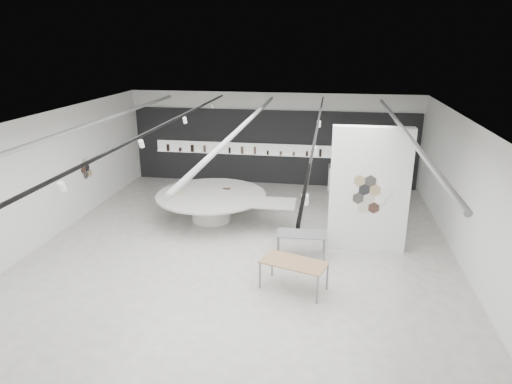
% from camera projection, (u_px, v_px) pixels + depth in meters
% --- Properties ---
extents(room, '(12.02, 14.02, 3.82)m').
position_uv_depth(room, '(237.00, 185.00, 12.37)').
color(room, beige).
rests_on(room, ground).
extents(back_wall_display, '(11.80, 0.27, 3.10)m').
position_uv_depth(back_wall_display, '(271.00, 148.00, 19.03)').
color(back_wall_display, black).
rests_on(back_wall_display, ground).
extents(partition_column, '(2.20, 0.38, 3.60)m').
position_uv_depth(partition_column, '(369.00, 190.00, 12.84)').
color(partition_column, white).
rests_on(partition_column, ground).
extents(display_island, '(4.73, 3.72, 0.94)m').
position_uv_depth(display_island, '(213.00, 203.00, 15.30)').
color(display_island, white).
rests_on(display_island, ground).
extents(sample_table_wood, '(1.73, 1.23, 0.73)m').
position_uv_depth(sample_table_wood, '(294.00, 264.00, 11.01)').
color(sample_table_wood, '#956E4D').
rests_on(sample_table_wood, ground).
extents(sample_table_stone, '(1.39, 0.74, 0.70)m').
position_uv_depth(sample_table_stone, '(301.00, 235.00, 12.72)').
color(sample_table_stone, slate).
rests_on(sample_table_stone, ground).
extents(kitchen_counter, '(1.75, 0.70, 1.38)m').
position_uv_depth(kitchen_counter, '(350.00, 178.00, 18.48)').
color(kitchen_counter, white).
rests_on(kitchen_counter, ground).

